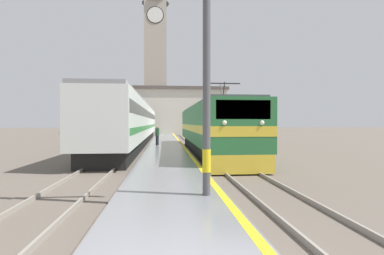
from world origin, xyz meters
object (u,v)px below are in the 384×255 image
(locomotive_train, at_px, (210,129))
(clock_tower, at_px, (156,54))
(person_on_platform, at_px, (157,135))
(passenger_train, at_px, (135,123))
(catenary_mast, at_px, (211,32))

(locomotive_train, xyz_separation_m, clock_tower, (-5.02, 40.84, 14.41))
(locomotive_train, relative_size, person_on_platform, 11.17)
(passenger_train, bearing_deg, person_on_platform, -68.94)
(person_on_platform, xyz_separation_m, clock_tower, (-1.16, 36.74, 15.01))
(passenger_train, xyz_separation_m, person_on_platform, (2.42, -6.29, -1.02))
(catenary_mast, distance_m, clock_tower, 55.60)
(clock_tower, bearing_deg, catenary_mast, -86.88)
(locomotive_train, distance_m, person_on_platform, 5.66)
(passenger_train, height_order, person_on_platform, passenger_train)
(passenger_train, distance_m, clock_tower, 33.54)
(passenger_train, distance_m, catenary_mast, 24.33)
(locomotive_train, distance_m, passenger_train, 12.14)
(passenger_train, bearing_deg, catenary_mast, -79.95)
(locomotive_train, distance_m, clock_tower, 43.60)
(locomotive_train, xyz_separation_m, person_on_platform, (-3.86, 4.09, -0.59))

